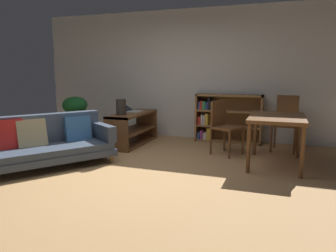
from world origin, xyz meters
The scene contains 11 objects.
ground_plane centered at (0.00, 0.00, 0.00)m, with size 8.16×8.16×0.00m, color tan.
back_wall_panel centered at (0.00, 2.70, 1.35)m, with size 6.80×0.10×2.70m, color silver.
fabric_couch centered at (-1.38, -0.16, 0.36)m, with size 1.73×1.99×0.76m.
media_console centered at (-0.80, 1.63, 0.30)m, with size 0.47×1.39×0.62m.
open_laptop centered at (-0.90, 1.79, 0.65)m, with size 0.46×0.34×0.12m.
desk_speaker centered at (-0.86, 1.29, 0.77)m, with size 0.18×0.18×0.29m.
potted_floor_plant centered at (-1.92, 1.36, 0.60)m, with size 0.49×0.55×0.93m.
dining_table centered at (1.88, 1.04, 0.67)m, with size 0.79×1.18×0.76m.
dining_chair_near centered at (2.03, 2.09, 0.55)m, with size 0.47×0.48×0.99m.
dining_chair_far centered at (1.02, 1.46, 0.52)m, with size 0.57×0.57×0.92m.
bookshelf centered at (0.85, 2.50, 0.48)m, with size 1.32×0.36×0.96m.
Camera 1 is at (1.94, -3.97, 1.40)m, focal length 34.25 mm.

